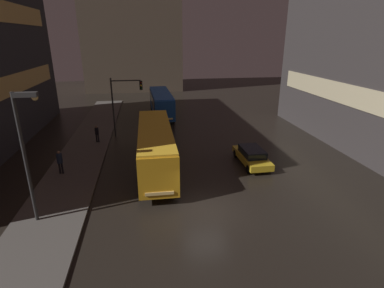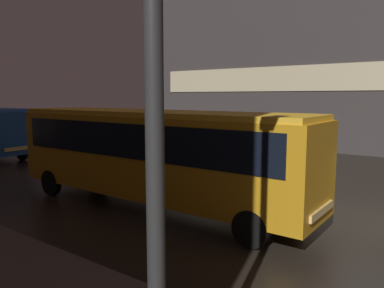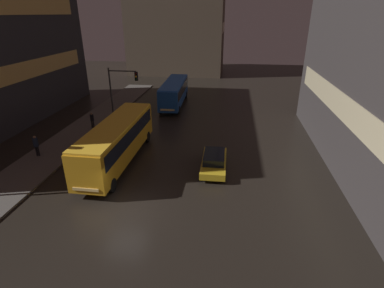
% 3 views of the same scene
% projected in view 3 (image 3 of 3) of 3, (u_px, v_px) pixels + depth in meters
% --- Properties ---
extents(ground_plane, '(120.00, 120.00, 0.00)m').
position_uv_depth(ground_plane, '(124.00, 213.00, 18.27)').
color(ground_plane, black).
extents(sidewalk_left, '(4.00, 48.00, 0.15)m').
position_uv_depth(sidewalk_left, '(68.00, 141.00, 28.41)').
color(sidewalk_left, '#56514C').
rests_on(sidewalk_left, ground).
extents(building_far_backdrop, '(18.07, 12.00, 27.10)m').
position_uv_depth(building_far_backdrop, '(177.00, 0.00, 56.87)').
color(building_far_backdrop, brown).
rests_on(building_far_backdrop, ground).
extents(bus_near, '(2.62, 11.64, 3.38)m').
position_uv_depth(bus_near, '(117.00, 138.00, 23.79)').
color(bus_near, orange).
rests_on(bus_near, ground).
extents(bus_far, '(2.73, 10.47, 3.15)m').
position_uv_depth(bus_far, '(174.00, 91.00, 38.90)').
color(bus_far, '#194793').
rests_on(bus_far, ground).
extents(car_taxi, '(1.94, 4.77, 1.36)m').
position_uv_depth(car_taxi, '(214.00, 161.00, 23.19)').
color(car_taxi, gold).
rests_on(car_taxi, ground).
extents(pedestrian_near, '(0.49, 0.49, 1.81)m').
position_uv_depth(pedestrian_near, '(36.00, 144.00, 24.88)').
color(pedestrian_near, black).
rests_on(pedestrian_near, sidewalk_left).
extents(pedestrian_mid, '(0.51, 0.51, 1.66)m').
position_uv_depth(pedestrian_mid, '(92.00, 119.00, 31.10)').
color(pedestrian_mid, black).
rests_on(pedestrian_mid, sidewalk_left).
extents(traffic_light_main, '(3.15, 0.35, 6.06)m').
position_uv_depth(traffic_light_main, '(120.00, 87.00, 31.40)').
color(traffic_light_main, '#2D2D2D').
rests_on(traffic_light_main, ground).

